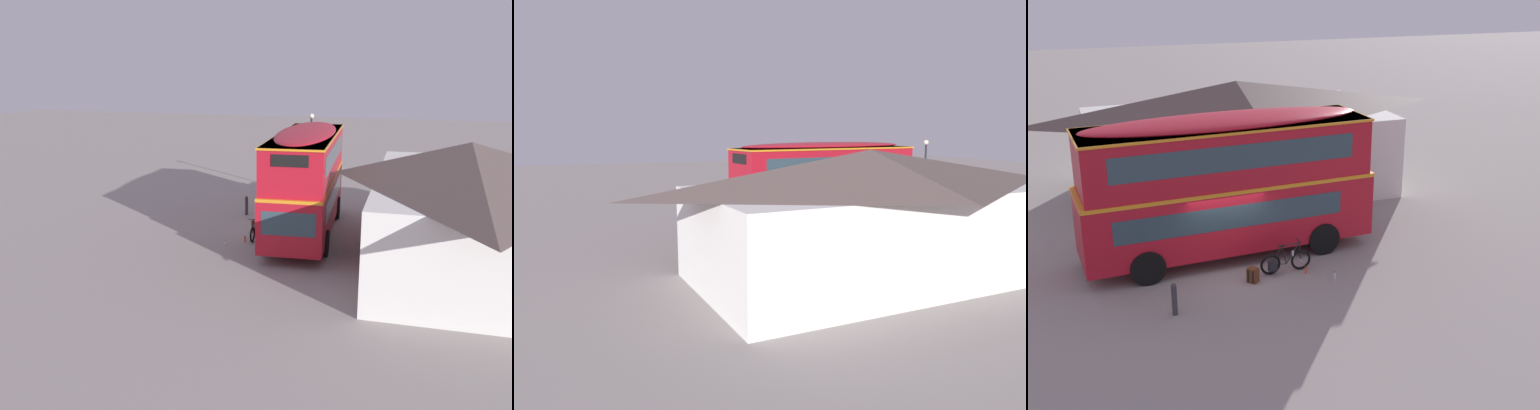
# 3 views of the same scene
# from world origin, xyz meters

# --- Properties ---
(ground_plane) EXTENTS (120.00, 120.00, 0.00)m
(ground_plane) POSITION_xyz_m (0.00, 0.00, 0.00)
(ground_plane) COLOR gray
(double_decker_bus) EXTENTS (9.81, 3.28, 4.79)m
(double_decker_bus) POSITION_xyz_m (0.32, 1.04, 2.64)
(double_decker_bus) COLOR black
(double_decker_bus) RESTS_ON ground
(touring_bicycle) EXTENTS (1.72, 0.51, 1.02)m
(touring_bicycle) POSITION_xyz_m (1.66, -0.91, 0.37)
(touring_bicycle) COLOR black
(touring_bicycle) RESTS_ON ground
(backpack_on_ground) EXTENTS (0.40, 0.41, 0.52)m
(backpack_on_ground) POSITION_xyz_m (0.53, -1.25, 0.27)
(backpack_on_ground) COLOR #592D19
(backpack_on_ground) RESTS_ON ground
(water_bottle_red_squeeze) EXTENTS (0.08, 0.08, 0.26)m
(water_bottle_red_squeeze) POSITION_xyz_m (2.30, -1.19, 0.12)
(water_bottle_red_squeeze) COLOR #D84C33
(water_bottle_red_squeeze) RESTS_ON ground
(water_bottle_clear_plastic) EXTENTS (0.07, 0.07, 0.24)m
(water_bottle_clear_plastic) POSITION_xyz_m (3.02, -1.83, 0.11)
(water_bottle_clear_plastic) COLOR silver
(water_bottle_clear_plastic) RESTS_ON ground
(pub_building) EXTENTS (12.86, 7.32, 4.70)m
(pub_building) POSITION_xyz_m (2.38, 7.68, 2.39)
(pub_building) COLOR silver
(pub_building) RESTS_ON ground
(kerb_bollard) EXTENTS (0.16, 0.16, 0.97)m
(kerb_bollard) POSITION_xyz_m (-2.12, -2.55, 0.50)
(kerb_bollard) COLOR #333338
(kerb_bollard) RESTS_ON ground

